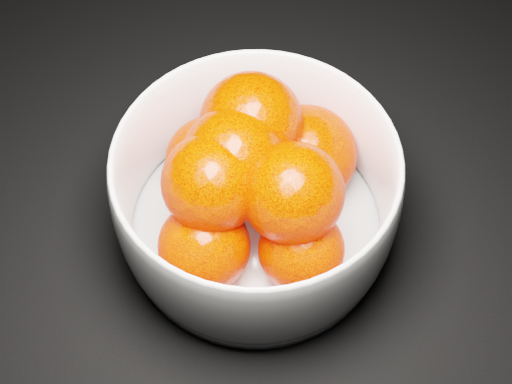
{
  "coord_description": "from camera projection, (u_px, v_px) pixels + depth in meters",
  "views": [
    {
      "loc": [
        -0.05,
        -0.18,
        0.59
      ],
      "look_at": [
        -0.03,
        0.17,
        0.07
      ],
      "focal_mm": 50.0,
      "sensor_mm": 36.0,
      "label": 1
    }
  ],
  "objects": [
    {
      "name": "bowl",
      "position": [
        256.0,
        196.0,
        0.63
      ],
      "size": [
        0.25,
        0.25,
        0.12
      ],
      "rotation": [
        0.0,
        0.0,
        -0.21
      ],
      "color": "white",
      "rests_on": "ground"
    },
    {
      "name": "orange_pile",
      "position": [
        253.0,
        176.0,
        0.62
      ],
      "size": [
        0.18,
        0.18,
        0.14
      ],
      "color": "#FF2301",
      "rests_on": "bowl"
    }
  ]
}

